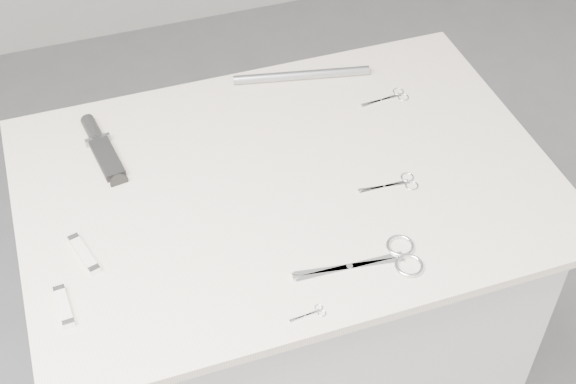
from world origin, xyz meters
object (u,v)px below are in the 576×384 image
object	(u,v)px
plinth	(287,326)
embroidery_scissors_a	(398,184)
pocket_knife_b	(64,306)
metal_rail	(302,75)
large_shears	(385,260)
embroidery_scissors_b	(392,97)
pocket_knife_a	(84,254)
tiny_scissors	(312,313)
sheathed_knife	(100,146)

from	to	relation	value
plinth	embroidery_scissors_a	distance (m)	0.52
pocket_knife_b	metal_rail	xyz separation A→B (m)	(0.57, 0.45, 0.00)
plinth	embroidery_scissors_a	bearing A→B (deg)	-22.66
embroidery_scissors_a	pocket_knife_b	world-z (taller)	pocket_knife_b
large_shears	embroidery_scissors_b	distance (m)	0.45
large_shears	embroidery_scissors_b	size ratio (longest dim) A/B	2.08
pocket_knife_a	embroidery_scissors_a	bearing A→B (deg)	-106.83
metal_rail	large_shears	bearing A→B (deg)	-93.88
embroidery_scissors_b	pocket_knife_a	size ratio (longest dim) A/B	1.09
embroidery_scissors_b	pocket_knife_b	distance (m)	0.80
large_shears	metal_rail	world-z (taller)	metal_rail
tiny_scissors	metal_rail	distance (m)	0.62
large_shears	pocket_knife_b	world-z (taller)	pocket_knife_b
embroidery_scissors_a	pocket_knife_b	xyz separation A→B (m)	(-0.63, -0.09, 0.00)
plinth	pocket_knife_b	distance (m)	0.67
tiny_scissors	embroidery_scissors_a	bearing A→B (deg)	37.38
embroidery_scissors_a	embroidery_scissors_b	bearing A→B (deg)	72.35
plinth	large_shears	distance (m)	0.54
sheathed_knife	pocket_knife_a	xyz separation A→B (m)	(-0.07, -0.27, -0.00)
embroidery_scissors_a	embroidery_scissors_b	distance (m)	0.26
embroidery_scissors_a	metal_rail	distance (m)	0.37
large_shears	embroidery_scissors_a	world-z (taller)	large_shears
pocket_knife_a	metal_rail	xyz separation A→B (m)	(0.52, 0.35, 0.00)
tiny_scissors	pocket_knife_b	world-z (taller)	pocket_knife_b
embroidery_scissors_b	embroidery_scissors_a	bearing A→B (deg)	-116.58
embroidery_scissors_a	metal_rail	xyz separation A→B (m)	(-0.06, 0.37, 0.01)
plinth	sheathed_knife	bearing A→B (deg)	147.77
large_shears	metal_rail	distance (m)	0.53
tiny_scissors	pocket_knife_b	distance (m)	0.40
pocket_knife_a	pocket_knife_b	world-z (taller)	pocket_knife_a
embroidery_scissors_b	sheathed_knife	distance (m)	0.61
plinth	pocket_knife_a	distance (m)	0.62
embroidery_scissors_b	pocket_knife_b	size ratio (longest dim) A/B	1.27
large_shears	tiny_scissors	distance (m)	0.17
tiny_scissors	sheathed_knife	size ratio (longest dim) A/B	0.32
plinth	metal_rail	distance (m)	0.57
plinth	pocket_knife_a	size ratio (longest dim) A/B	9.16
pocket_knife_a	plinth	bearing A→B (deg)	-95.78
pocket_knife_b	metal_rail	world-z (taller)	metal_rail
embroidery_scissors_b	metal_rail	bearing A→B (deg)	136.72
embroidery_scissors_b	pocket_knife_b	world-z (taller)	pocket_knife_b
plinth	large_shears	world-z (taller)	large_shears
embroidery_scissors_b	tiny_scissors	bearing A→B (deg)	-131.79
plinth	tiny_scissors	world-z (taller)	tiny_scissors
embroidery_scissors_a	pocket_knife_a	size ratio (longest dim) A/B	1.16
plinth	embroidery_scissors_b	distance (m)	0.58
metal_rail	plinth	bearing A→B (deg)	-114.46
sheathed_knife	metal_rail	size ratio (longest dim) A/B	0.65
metal_rail	pocket_knife_b	bearing A→B (deg)	-141.36
pocket_knife_b	sheathed_knife	bearing A→B (deg)	-21.94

